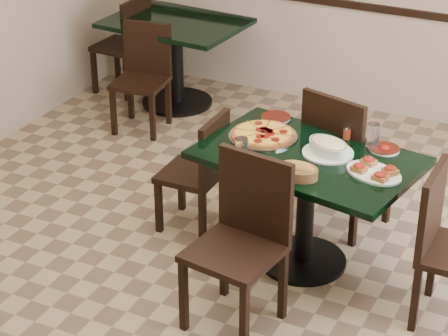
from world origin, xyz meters
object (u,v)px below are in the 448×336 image
at_px(chair_far, 341,154).
at_px(main_table, 307,182).
at_px(pepperoni_pizza, 263,134).
at_px(bruschetta_platter, 374,170).
at_px(back_chair_left, 127,40).
at_px(lasagna_casserole, 328,147).
at_px(back_chair_near, 144,71).
at_px(back_table, 176,46).
at_px(chair_near, 243,232).
at_px(chair_right, 448,240).
at_px(chair_left, 201,168).
at_px(bread_basket, 297,170).

bearing_deg(chair_far, main_table, 100.13).
relative_size(pepperoni_pizza, bruschetta_platter, 1.03).
relative_size(back_chair_left, lasagna_casserole, 2.70).
distance_m(main_table, back_chair_near, 2.33).
relative_size(back_table, chair_near, 1.21).
relative_size(main_table, chair_right, 1.50).
relative_size(chair_near, chair_right, 1.07).
bearing_deg(pepperoni_pizza, back_chair_near, 142.50).
relative_size(chair_left, lasagna_casserole, 2.51).
height_order(back_table, chair_right, chair_right).
xyz_separation_m(chair_near, chair_right, (1.00, 0.47, -0.04)).
relative_size(chair_near, back_chair_near, 1.14).
xyz_separation_m(main_table, pepperoni_pizza, (-0.33, 0.10, 0.20)).
bearing_deg(chair_right, back_chair_near, 62.22).
distance_m(chair_left, bruschetta_platter, 1.22).
xyz_separation_m(back_chair_left, lasagna_casserole, (2.51, -1.80, 0.31)).
relative_size(main_table, back_chair_left, 1.57).
height_order(back_chair_left, bruschetta_platter, back_chair_left).
distance_m(back_table, back_chair_left, 0.51).
distance_m(lasagna_casserole, bread_basket, 0.35).
distance_m(back_chair_near, bruschetta_platter, 2.73).
xyz_separation_m(back_table, chair_right, (2.79, -2.00, -0.01)).
relative_size(back_chair_near, pepperoni_pizza, 2.03).
distance_m(back_table, lasagna_casserole, 2.68).
bearing_deg(back_chair_left, chair_right, 61.45).
bearing_deg(chair_right, main_table, 79.26).
height_order(chair_left, lasagna_casserole, lasagna_casserole).
bearing_deg(chair_near, bruschetta_platter, 55.74).
distance_m(chair_near, chair_left, 0.98).
relative_size(chair_right, back_chair_left, 1.05).
distance_m(chair_right, back_chair_left, 3.88).
bearing_deg(chair_far, pepperoni_pizza, 60.41).
distance_m(back_table, bread_basket, 2.88).
bearing_deg(back_table, lasagna_casserole, -37.21).
height_order(back_table, chair_far, chair_far).
bearing_deg(chair_far, chair_near, 97.72).
height_order(chair_near, chair_left, chair_near).
relative_size(chair_right, bruschetta_platter, 2.24).
height_order(chair_right, bread_basket, chair_right).
height_order(chair_left, back_chair_near, back_chair_near).
xyz_separation_m(back_table, bread_basket, (1.94, -2.11, 0.27)).
height_order(main_table, bread_basket, bread_basket).
height_order(chair_right, lasagna_casserole, chair_right).
relative_size(chair_right, pepperoni_pizza, 2.17).
xyz_separation_m(main_table, back_table, (-1.90, 1.83, -0.04)).
relative_size(main_table, pepperoni_pizza, 3.26).
height_order(main_table, chair_left, chair_left).
bearing_deg(bread_basket, pepperoni_pizza, 132.14).
bearing_deg(lasagna_casserole, main_table, -118.48).
height_order(main_table, pepperoni_pizza, pepperoni_pizza).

